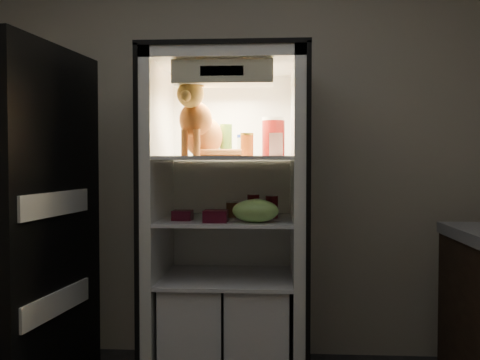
% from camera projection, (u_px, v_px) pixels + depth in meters
% --- Properties ---
extents(room_shell, '(3.60, 3.60, 3.60)m').
position_uv_depth(room_shell, '(190.00, 48.00, 1.68)').
color(room_shell, white).
rests_on(room_shell, floor).
extents(refrigerator, '(0.90, 0.72, 1.88)m').
position_uv_depth(refrigerator, '(228.00, 243.00, 3.09)').
color(refrigerator, white).
rests_on(refrigerator, floor).
extents(fridge_door, '(0.17, 0.87, 1.85)m').
position_uv_depth(fridge_door, '(56.00, 229.00, 2.73)').
color(fridge_door, black).
rests_on(fridge_door, floor).
extents(tabby_cat, '(0.36, 0.43, 0.43)m').
position_uv_depth(tabby_cat, '(199.00, 127.00, 2.92)').
color(tabby_cat, '#B04316').
rests_on(tabby_cat, refrigerator).
extents(parmesan_shaker, '(0.07, 0.07, 0.18)m').
position_uv_depth(parmesan_shaker, '(226.00, 140.00, 3.03)').
color(parmesan_shaker, '#238230').
rests_on(parmesan_shaker, refrigerator).
extents(mayo_tub, '(0.09, 0.09, 0.13)m').
position_uv_depth(mayo_tub, '(245.00, 146.00, 3.12)').
color(mayo_tub, white).
rests_on(mayo_tub, refrigerator).
extents(salsa_jar, '(0.07, 0.07, 0.13)m').
position_uv_depth(salsa_jar, '(247.00, 145.00, 2.97)').
color(salsa_jar, maroon).
rests_on(salsa_jar, refrigerator).
extents(pepper_jar, '(0.13, 0.13, 0.22)m').
position_uv_depth(pepper_jar, '(273.00, 137.00, 3.04)').
color(pepper_jar, '#A81617').
rests_on(pepper_jar, refrigerator).
extents(cream_carton, '(0.07, 0.07, 0.12)m').
position_uv_depth(cream_carton, '(276.00, 145.00, 2.88)').
color(cream_carton, white).
rests_on(cream_carton, refrigerator).
extents(soda_can_a, '(0.07, 0.07, 0.13)m').
position_uv_depth(soda_can_a, '(253.00, 205.00, 3.11)').
color(soda_can_a, black).
rests_on(soda_can_a, refrigerator).
extents(soda_can_b, '(0.07, 0.07, 0.13)m').
position_uv_depth(soda_can_b, '(272.00, 207.00, 3.03)').
color(soda_can_b, black).
rests_on(soda_can_b, refrigerator).
extents(soda_can_c, '(0.06, 0.06, 0.11)m').
position_uv_depth(soda_can_c, '(259.00, 209.00, 2.95)').
color(soda_can_c, black).
rests_on(soda_can_c, refrigerator).
extents(condiment_jar, '(0.07, 0.07, 0.10)m').
position_uv_depth(condiment_jar, '(232.00, 209.00, 3.07)').
color(condiment_jar, '#4F2B16').
rests_on(condiment_jar, refrigerator).
extents(grape_bag, '(0.25, 0.18, 0.12)m').
position_uv_depth(grape_bag, '(255.00, 211.00, 2.82)').
color(grape_bag, '#7BB655').
rests_on(grape_bag, refrigerator).
extents(berry_box_left, '(0.11, 0.11, 0.05)m').
position_uv_depth(berry_box_left, '(183.00, 215.00, 2.93)').
color(berry_box_left, '#490C1B').
rests_on(berry_box_left, refrigerator).
extents(berry_box_right, '(0.13, 0.13, 0.06)m').
position_uv_depth(berry_box_right, '(216.00, 216.00, 2.84)').
color(berry_box_right, '#490C1B').
rests_on(berry_box_right, refrigerator).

